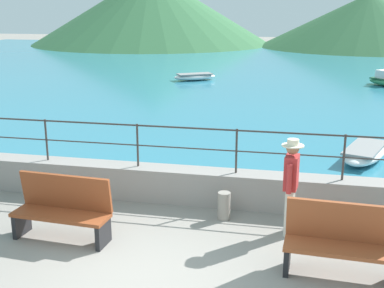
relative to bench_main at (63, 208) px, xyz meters
name	(u,v)px	position (x,y,z in m)	size (l,w,h in m)	color
ground_plane	(138,281)	(1.71, -1.12, -0.56)	(120.00, 120.00, 0.00)	gray
promenade_wall	(186,185)	(1.71, 2.08, -0.21)	(20.00, 0.56, 0.70)	gray
railing	(186,139)	(1.71, 2.08, 0.77)	(18.44, 0.04, 0.90)	#383330
lake_water	(265,69)	(1.71, 24.72, -0.53)	(64.00, 44.32, 0.06)	teal
hill_main	(151,8)	(-11.53, 44.33, 3.08)	(24.91, 24.91, 7.28)	#33663D
hill_secondary	(368,21)	(10.02, 44.04, 1.97)	(20.76, 20.76, 5.05)	#285633
bench_main	(63,208)	(0.00, 0.00, 0.00)	(1.73, 0.67, 1.13)	brown
bench_far	(343,240)	(4.63, -0.28, 0.00)	(1.73, 0.64, 1.13)	#9E4C28
person_walking	(291,182)	(3.82, 0.95, 0.42)	(0.38, 0.57, 1.75)	beige
bollard	(224,206)	(2.61, 1.37, -0.29)	(0.24, 0.24, 0.53)	gray
boat_2	(365,153)	(5.64, 5.67, -0.30)	(1.62, 2.47, 0.36)	white
boat_3	(195,77)	(-1.58, 18.74, -0.30)	(2.43, 1.96, 0.36)	white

